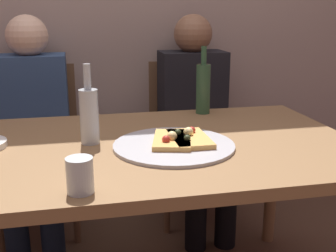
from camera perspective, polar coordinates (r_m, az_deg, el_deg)
The scene contains 11 objects.
dining_table at distance 1.55m, azimuth -4.93°, elevation -4.90°, with size 1.66×0.93×0.72m.
pizza_tray at distance 1.48m, azimuth 0.81°, elevation -2.66°, with size 0.43×0.43×0.01m, color #ADADB2.
pizza_slice_last at distance 1.49m, azimuth 0.55°, elevation -1.83°, with size 0.18×0.25×0.05m.
pizza_slice_extra at distance 1.51m, azimuth 2.96°, elevation -1.63°, with size 0.13×0.22×0.05m.
beer_bottle at distance 1.52m, azimuth -10.69°, elevation 1.57°, with size 0.07×0.07×0.29m.
water_bottle at distance 1.95m, azimuth 4.81°, elevation 5.25°, with size 0.07×0.07×0.31m.
tumbler_near at distance 1.14m, azimuth -11.91°, elevation -6.59°, with size 0.07×0.07×0.10m, color silver.
chair_left at distance 2.42m, azimuth -17.38°, elevation -1.45°, with size 0.44×0.44×0.90m.
chair_right at distance 2.48m, azimuth 2.85°, elevation -0.28°, with size 0.44×0.44×0.90m.
guest_in_sweater at distance 2.24m, azimuth -17.96°, elevation 0.55°, with size 0.36×0.56×1.17m.
guest_in_beanie at distance 2.31m, azimuth 3.86°, elevation 1.75°, with size 0.36×0.56×1.17m.
Camera 1 is at (-0.17, -1.44, 1.20)m, focal length 44.76 mm.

